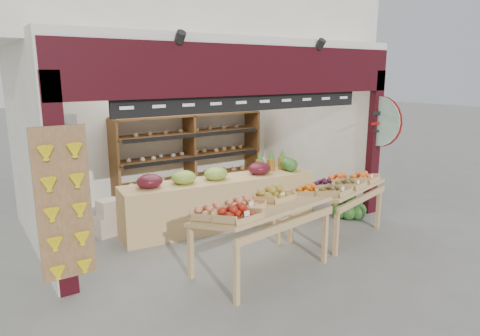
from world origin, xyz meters
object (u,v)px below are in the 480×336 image
refrigerator (49,171)px  watermelon_pile (348,207)px  mid_counter (220,201)px  back_shelving (189,140)px  display_table_right (338,188)px  display_table_left (251,210)px  cardboard_stack (120,218)px

refrigerator → watermelon_pile: bearing=-47.6°
mid_counter → refrigerator: bearing=144.2°
mid_counter → back_shelving: bearing=76.5°
refrigerator → display_table_right: 4.88m
display_table_right → watermelon_pile: display_table_right is taller
display_table_left → watermelon_pile: display_table_left is taller
cardboard_stack → watermelon_pile: (3.74, -1.65, -0.03)m
cardboard_stack → mid_counter: mid_counter is taller
cardboard_stack → refrigerator: bearing=132.6°
back_shelving → watermelon_pile: size_ratio=4.82×
refrigerator → display_table_right: (3.74, -3.12, -0.16)m
back_shelving → cardboard_stack: back_shelving is taller
display_table_right → back_shelving: bearing=104.2°
mid_counter → cardboard_stack: bearing=152.9°
refrigerator → mid_counter: 2.98m
cardboard_stack → display_table_left: (0.95, -2.47, 0.64)m
display_table_left → watermelon_pile: (2.79, 0.81, -0.67)m
refrigerator → display_table_right: size_ratio=1.08×
refrigerator → display_table_left: (1.82, -3.41, -0.11)m
cardboard_stack → watermelon_pile: size_ratio=1.42×
watermelon_pile → refrigerator: bearing=150.6°
refrigerator → back_shelving: bearing=-11.7°
cardboard_stack → display_table_right: bearing=-37.2°
display_table_left → display_table_right: 1.95m
back_shelving → mid_counter: size_ratio=0.96×
refrigerator → mid_counter: size_ratio=0.56×
display_table_left → watermelon_pile: 2.98m
back_shelving → watermelon_pile: (1.73, -2.92, -1.02)m
mid_counter → display_table_right: 1.99m
back_shelving → display_table_right: back_shelving is taller
back_shelving → refrigerator: 2.90m
refrigerator → mid_counter: (2.38, -1.72, -0.50)m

